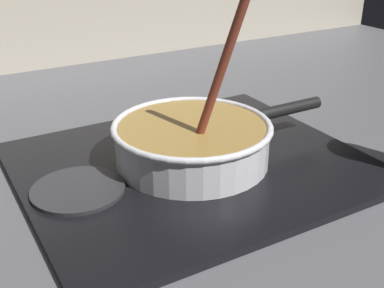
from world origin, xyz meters
name	(u,v)px	position (x,y,z in m)	size (l,w,h in m)	color
ground	(200,197)	(0.00, 0.00, -0.02)	(2.40, 1.60, 0.04)	#4C4C51
hob_plate	(192,165)	(0.02, 0.06, 0.01)	(0.56, 0.48, 0.01)	black
burner_ring	(192,159)	(0.02, 0.06, 0.02)	(0.17, 0.17, 0.01)	#592D0C
spare_burner	(78,189)	(-0.18, 0.06, 0.01)	(0.14, 0.14, 0.01)	#262628
cooking_pan	(193,141)	(0.02, 0.06, 0.05)	(0.41, 0.27, 0.28)	silver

